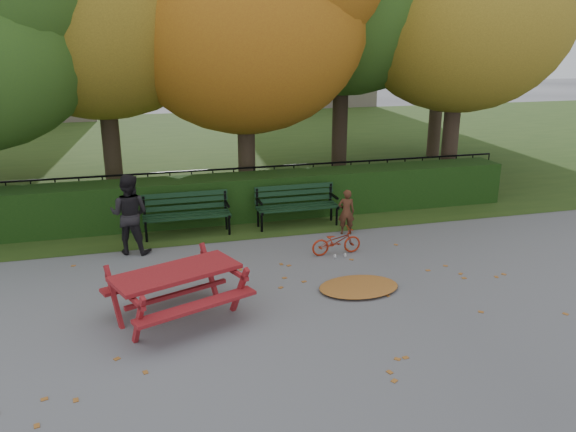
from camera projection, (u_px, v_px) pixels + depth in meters
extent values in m
plane|color=slate|center=(295.00, 301.00, 8.81)|extent=(90.00, 90.00, 0.00)
plane|color=#233A13|center=(195.00, 147.00, 21.69)|extent=(90.00, 90.00, 0.00)
cube|color=#BFAA97|center=(294.00, 6.00, 34.82)|extent=(9.00, 6.00, 12.00)
cube|color=black|center=(240.00, 197.00, 12.80)|extent=(13.00, 0.90, 1.00)
cube|color=black|center=(235.00, 206.00, 13.66)|extent=(14.00, 0.04, 0.04)
cube|color=black|center=(234.00, 169.00, 13.39)|extent=(14.00, 0.04, 0.04)
cylinder|color=black|center=(104.00, 198.00, 12.78)|extent=(0.03, 0.03, 1.00)
cylinder|color=black|center=(234.00, 189.00, 13.54)|extent=(0.03, 0.03, 1.00)
cylinder|color=black|center=(350.00, 181.00, 14.30)|extent=(0.03, 0.03, 1.00)
cylinder|color=black|center=(471.00, 173.00, 15.18)|extent=(0.03, 0.03, 1.00)
cylinder|color=#2D241A|center=(111.00, 138.00, 14.07)|extent=(0.44, 0.44, 3.15)
cylinder|color=#2D241A|center=(246.00, 145.00, 14.23)|extent=(0.44, 0.44, 2.80)
ellipsoid|color=#984D14|center=(244.00, 20.00, 13.33)|extent=(6.00, 6.00, 5.40)
cylinder|color=#2D241A|center=(340.00, 120.00, 16.08)|extent=(0.44, 0.44, 3.50)
cylinder|color=#2D241A|center=(451.00, 133.00, 15.46)|extent=(0.44, 0.44, 2.97)
ellipsoid|color=olive|center=(461.00, 10.00, 14.51)|extent=(5.80, 5.80, 5.22)
cylinder|color=#2D241A|center=(436.00, 111.00, 19.57)|extent=(0.44, 0.44, 3.15)
ellipsoid|color=#345B1F|center=(444.00, 8.00, 18.56)|extent=(6.00, 6.00, 5.40)
cube|color=black|center=(188.00, 218.00, 11.50)|extent=(1.80, 0.12, 0.04)
cube|color=black|center=(187.00, 216.00, 11.66)|extent=(1.80, 0.12, 0.04)
cube|color=black|center=(186.00, 213.00, 11.83)|extent=(1.80, 0.12, 0.04)
cube|color=black|center=(185.00, 207.00, 11.88)|extent=(1.80, 0.05, 0.10)
cube|color=black|center=(185.00, 200.00, 11.83)|extent=(1.80, 0.05, 0.10)
cube|color=black|center=(185.00, 194.00, 11.80)|extent=(1.80, 0.05, 0.10)
cube|color=black|center=(145.00, 220.00, 11.45)|extent=(0.05, 0.55, 0.06)
cube|color=black|center=(144.00, 206.00, 11.64)|extent=(0.05, 0.05, 0.41)
cylinder|color=black|center=(146.00, 232.00, 11.35)|extent=(0.05, 0.05, 0.44)
cylinder|color=black|center=(146.00, 226.00, 11.68)|extent=(0.05, 0.05, 0.44)
cube|color=black|center=(144.00, 210.00, 11.41)|extent=(0.05, 0.45, 0.04)
cube|color=black|center=(228.00, 213.00, 11.88)|extent=(0.05, 0.55, 0.06)
cube|color=black|center=(225.00, 200.00, 12.07)|extent=(0.05, 0.05, 0.41)
cylinder|color=black|center=(229.00, 225.00, 11.78)|extent=(0.05, 0.05, 0.44)
cylinder|color=black|center=(226.00, 220.00, 12.11)|extent=(0.05, 0.05, 0.44)
cube|color=black|center=(227.00, 204.00, 11.84)|extent=(0.05, 0.45, 0.04)
cube|color=black|center=(300.00, 209.00, 12.10)|extent=(1.80, 0.12, 0.04)
cube|color=black|center=(298.00, 207.00, 12.27)|extent=(1.80, 0.12, 0.04)
cube|color=black|center=(295.00, 205.00, 12.44)|extent=(1.80, 0.12, 0.04)
cube|color=black|center=(294.00, 199.00, 12.49)|extent=(1.80, 0.05, 0.10)
cube|color=black|center=(294.00, 192.00, 12.44)|extent=(1.80, 0.05, 0.10)
cube|color=black|center=(294.00, 187.00, 12.40)|extent=(1.80, 0.05, 0.10)
cube|color=black|center=(260.00, 211.00, 12.06)|extent=(0.05, 0.55, 0.06)
cube|color=black|center=(257.00, 198.00, 12.24)|extent=(0.05, 0.05, 0.41)
cylinder|color=black|center=(262.00, 222.00, 11.96)|extent=(0.05, 0.05, 0.44)
cylinder|color=black|center=(258.00, 217.00, 12.29)|extent=(0.05, 0.05, 0.44)
cube|color=black|center=(259.00, 202.00, 12.02)|extent=(0.05, 0.45, 0.04)
cube|color=black|center=(334.00, 205.00, 12.49)|extent=(0.05, 0.55, 0.06)
cube|color=black|center=(330.00, 192.00, 12.67)|extent=(0.05, 0.05, 0.41)
cylinder|color=black|center=(337.00, 216.00, 12.39)|extent=(0.05, 0.05, 0.44)
cylinder|color=black|center=(331.00, 211.00, 12.72)|extent=(0.05, 0.05, 0.44)
cube|color=black|center=(334.00, 196.00, 12.45)|extent=(0.05, 0.45, 0.04)
cube|color=maroon|center=(176.00, 272.00, 8.05)|extent=(1.94, 1.35, 0.06)
cube|color=maroon|center=(197.00, 306.00, 7.68)|extent=(1.76, 0.89, 0.05)
cube|color=maroon|center=(160.00, 278.00, 8.59)|extent=(1.76, 0.89, 0.05)
cube|color=maroon|center=(139.00, 321.00, 7.36)|extent=(0.24, 0.50, 0.87)
cube|color=maroon|center=(114.00, 297.00, 8.05)|extent=(0.24, 0.50, 0.87)
cube|color=maroon|center=(124.00, 291.00, 7.62)|extent=(0.55, 1.28, 0.06)
cube|color=maroon|center=(239.00, 291.00, 8.25)|extent=(0.24, 0.50, 0.87)
cube|color=maroon|center=(209.00, 272.00, 8.94)|extent=(0.24, 0.50, 0.87)
cube|color=maroon|center=(223.00, 265.00, 8.51)|extent=(0.55, 1.28, 0.06)
cube|color=maroon|center=(178.00, 294.00, 8.15)|extent=(1.51, 0.64, 0.06)
ellipsoid|color=brown|center=(359.00, 287.00, 9.23)|extent=(1.60, 1.38, 0.09)
imported|color=#452416|center=(346.00, 212.00, 11.77)|extent=(0.40, 0.30, 0.97)
imported|color=black|center=(129.00, 214.00, 10.63)|extent=(0.91, 0.82, 1.55)
imported|color=maroon|center=(336.00, 241.00, 10.70)|extent=(1.00, 0.38, 0.52)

